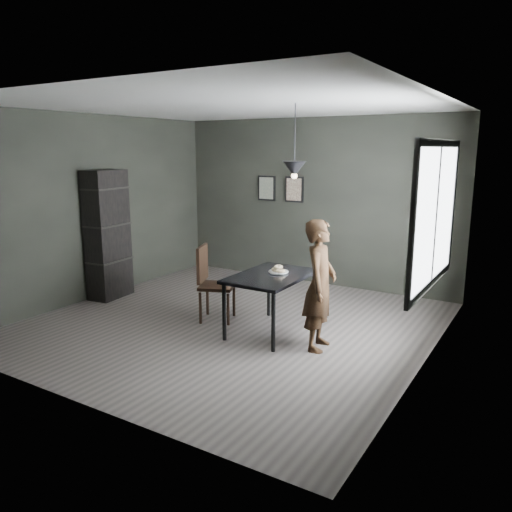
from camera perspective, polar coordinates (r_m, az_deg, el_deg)
The scene contains 13 objects.
ground at distance 6.74m, azimuth -2.79°, elevation -7.67°, with size 5.00×5.00×0.00m, color #3C3734.
back_wall at distance 8.57m, azimuth 6.57°, elevation 6.15°, with size 5.00×0.10×2.80m, color black.
ceiling at distance 6.36m, azimuth -3.06°, elevation 16.80°, with size 5.00×5.00×0.02m.
window_assembly at distance 5.59m, azimuth 19.84°, elevation 4.42°, with size 0.04×1.96×1.56m.
cafe_table at distance 6.23m, azimuth 1.73°, elevation -2.84°, with size 0.80×1.20×0.75m.
white_plate at distance 6.31m, azimuth 2.56°, elevation -1.87°, with size 0.23×0.23×0.01m, color white.
donut_pile at distance 6.30m, azimuth 2.57°, elevation -1.52°, with size 0.21×0.16×0.09m.
woman at distance 5.75m, azimuth 7.30°, elevation -3.33°, with size 0.55×0.36×1.52m, color black.
wood_chair at distance 6.74m, azimuth -5.23°, elevation -2.54°, with size 0.58×0.58×1.02m.
shelf_unit at distance 8.01m, azimuth -16.61°, elevation 2.34°, with size 0.37×0.66×1.98m, color black.
pendant_lamp at distance 6.00m, azimuth 4.40°, elevation 9.90°, with size 0.28×0.28×0.86m.
framed_print_left at distance 8.93m, azimuth 1.23°, elevation 7.76°, with size 0.34×0.04×0.44m.
framed_print_right at distance 8.67m, azimuth 4.40°, elevation 7.60°, with size 0.34×0.04×0.44m.
Camera 1 is at (3.57, -5.24, 2.28)m, focal length 35.00 mm.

